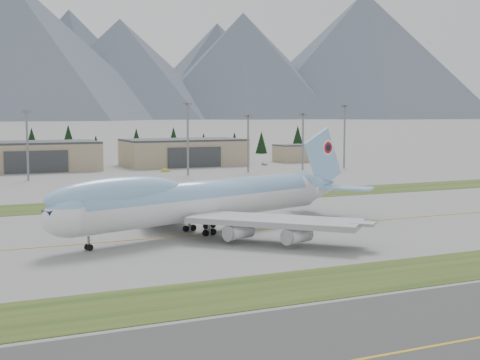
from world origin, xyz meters
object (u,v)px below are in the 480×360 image
hangar_center (32,156)px  hangar_right (183,152)px  service_vehicle_c (264,165)px  boeing_747_freighter (202,199)px  service_vehicle_b (166,172)px

hangar_center → hangar_right: 60.00m
hangar_right → service_vehicle_c: (30.57, -13.29, -5.39)m
boeing_747_freighter → hangar_center: (-10.65, 148.55, -0.66)m
boeing_747_freighter → service_vehicle_b: bearing=57.0°
hangar_center → service_vehicle_c: (90.57, -13.29, -5.39)m
service_vehicle_c → hangar_center: bearing=-177.9°
hangar_right → service_vehicle_c: 33.77m
hangar_center → hangar_right: size_ratio=1.00×
boeing_747_freighter → service_vehicle_b: 126.53m
hangar_right → service_vehicle_b: 31.63m
boeing_747_freighter → hangar_center: 148.94m
hangar_center → service_vehicle_b: 51.43m
hangar_center → boeing_747_freighter: bearing=-85.9°
service_vehicle_c → boeing_747_freighter: bearing=-110.1°
boeing_747_freighter → hangar_right: size_ratio=1.45×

